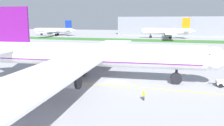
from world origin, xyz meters
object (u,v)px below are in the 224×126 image
service_truck_baggage_loader (25,50)px  parked_airliner_far_centre (168,32)px  airliner_foreground (90,55)px  ground_crew_wingwalker_port (144,95)px  parked_airliner_far_left (55,31)px

service_truck_baggage_loader → parked_airliner_far_centre: parked_airliner_far_centre is taller
parked_airliner_far_centre → service_truck_baggage_loader: bearing=-117.0°
airliner_foreground → service_truck_baggage_loader: (-42.98, 34.17, -4.30)m
ground_crew_wingwalker_port → service_truck_baggage_loader: size_ratio=0.30×
airliner_foreground → parked_airliner_far_left: airliner_foreground is taller
service_truck_baggage_loader → parked_airliner_far_centre: size_ratio=0.09×
airliner_foreground → ground_crew_wingwalker_port: 19.32m
airliner_foreground → ground_crew_wingwalker_port: (14.64, -11.61, -4.91)m
parked_airliner_far_centre → airliner_foreground: bearing=-94.8°
service_truck_baggage_loader → parked_airliner_far_left: parked_airliner_far_left is taller
service_truck_baggage_loader → parked_airliner_far_left: bearing=113.6°
parked_airliner_far_left → parked_airliner_far_centre: size_ratio=0.99×
ground_crew_wingwalker_port → parked_airliner_far_centre: (-2.65, 153.86, 4.48)m
parked_airliner_far_centre → parked_airliner_far_left: bearing=176.4°
ground_crew_wingwalker_port → parked_airliner_far_centre: parked_airliner_far_centre is taller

